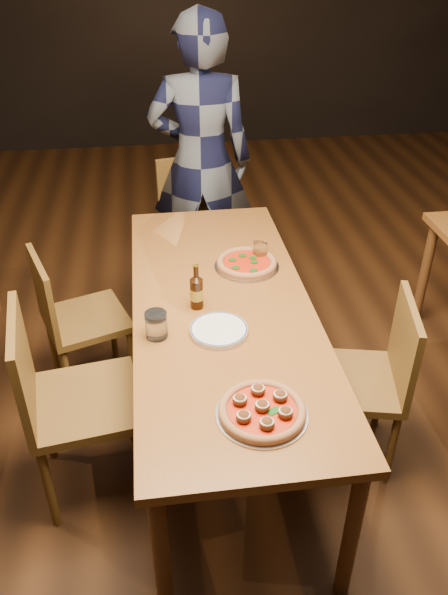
{
  "coord_description": "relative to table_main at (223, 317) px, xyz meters",
  "views": [
    {
      "loc": [
        -0.28,
        -2.14,
        2.2
      ],
      "look_at": [
        0.0,
        -0.05,
        0.82
      ],
      "focal_mm": 35.0,
      "sensor_mm": 36.0,
      "label": 1
    }
  ],
  "objects": [
    {
      "name": "water_glass",
      "position": [
        -0.3,
        -0.2,
        0.13
      ],
      "size": [
        0.09,
        0.09,
        0.11
      ],
      "primitive_type": "cylinder",
      "color": "white",
      "rests_on": "table_main"
    },
    {
      "name": "ground",
      "position": [
        0.0,
        0.0,
        -0.68
      ],
      "size": [
        9.0,
        9.0,
        0.0
      ],
      "primitive_type": "plane",
      "color": "black"
    },
    {
      "name": "room_shell",
      "position": [
        0.0,
        0.0,
        1.18
      ],
      "size": [
        9.0,
        9.0,
        9.0
      ],
      "color": "black",
      "rests_on": "ground"
    },
    {
      "name": "plate_stack",
      "position": [
        -0.04,
        -0.21,
        0.08
      ],
      "size": [
        0.24,
        0.24,
        0.02
      ],
      "primitive_type": "cylinder",
      "color": "white",
      "rests_on": "table_main"
    },
    {
      "name": "chair_main_sw",
      "position": [
        -0.67,
        0.43,
        -0.24
      ],
      "size": [
        0.52,
        0.52,
        0.87
      ],
      "primitive_type": null,
      "rotation": [
        0.0,
        0.0,
        1.91
      ],
      "color": "brown",
      "rests_on": "ground"
    },
    {
      "name": "pizza_meatball",
      "position": [
        0.04,
        -0.7,
        0.09
      ],
      "size": [
        0.33,
        0.33,
        0.06
      ],
      "rotation": [
        0.0,
        0.0,
        0.26
      ],
      "color": "#B7B7BF",
      "rests_on": "table_main"
    },
    {
      "name": "chair_main_e",
      "position": [
        0.56,
        -0.24,
        -0.23
      ],
      "size": [
        0.5,
        0.5,
        0.9
      ],
      "primitive_type": null,
      "rotation": [
        0.0,
        0.0,
        -1.79
      ],
      "color": "brown",
      "rests_on": "ground"
    },
    {
      "name": "beer_bottle",
      "position": [
        -0.12,
        -0.0,
        0.15
      ],
      "size": [
        0.06,
        0.06,
        0.21
      ],
      "rotation": [
        0.0,
        0.0,
        0.28
      ],
      "color": "black",
      "rests_on": "table_main"
    },
    {
      "name": "diner",
      "position": [
        0.05,
        1.4,
        0.23
      ],
      "size": [
        0.7,
        0.5,
        1.81
      ],
      "primitive_type": "imported",
      "rotation": [
        0.0,
        0.0,
        3.04
      ],
      "color": "black",
      "rests_on": "ground"
    },
    {
      "name": "chair_end",
      "position": [
        0.02,
        1.28,
        -0.2
      ],
      "size": [
        0.53,
        0.53,
        0.96
      ],
      "primitive_type": null,
      "rotation": [
        0.0,
        0.0,
        0.21
      ],
      "color": "brown",
      "rests_on": "ground"
    },
    {
      "name": "table_main",
      "position": [
        0.0,
        0.0,
        0.0
      ],
      "size": [
        0.8,
        2.0,
        0.75
      ],
      "color": "brown",
      "rests_on": "ground"
    },
    {
      "name": "pizza_margherita",
      "position": [
        0.16,
        0.32,
        0.09
      ],
      "size": [
        0.32,
        0.32,
        0.04
      ],
      "rotation": [
        0.0,
        0.0,
        -0.34
      ],
      "color": "#B7B7BF",
      "rests_on": "table_main"
    },
    {
      "name": "amber_glass",
      "position": [
        0.24,
        0.39,
        0.12
      ],
      "size": [
        0.07,
        0.07,
        0.09
      ],
      "primitive_type": "cylinder",
      "color": "#A35412",
      "rests_on": "table_main"
    },
    {
      "name": "chair_main_nw",
      "position": [
        -0.62,
        -0.26,
        -0.19
      ],
      "size": [
        0.52,
        0.52,
        0.98
      ],
      "primitive_type": null,
      "rotation": [
        0.0,
        0.0,
        1.72
      ],
      "color": "brown",
      "rests_on": "ground"
    }
  ]
}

